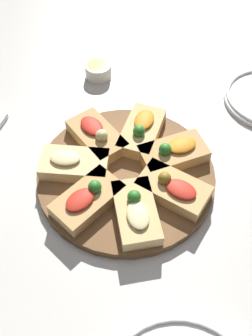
{
  "coord_description": "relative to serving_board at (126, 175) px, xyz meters",
  "views": [
    {
      "loc": [
        0.38,
        0.22,
        0.62
      ],
      "look_at": [
        0.0,
        0.0,
        0.03
      ],
      "focal_mm": 42.0,
      "sensor_mm": 36.0,
      "label": 1
    }
  ],
  "objects": [
    {
      "name": "ground_plane",
      "position": [
        0.0,
        0.0,
        -0.01
      ],
      "size": [
        3.0,
        3.0,
        0.0
      ],
      "primitive_type": "plane",
      "color": "beige"
    },
    {
      "name": "serving_board",
      "position": [
        0.0,
        0.0,
        0.0
      ],
      "size": [
        0.34,
        0.34,
        0.02
      ],
      "primitive_type": "cylinder",
      "color": "brown",
      "rests_on": "ground_plane"
    },
    {
      "name": "focaccia_slice_0",
      "position": [
        0.09,
        -0.02,
        0.03
      ],
      "size": [
        0.14,
        0.1,
        0.05
      ],
      "color": "tan",
      "rests_on": "serving_board"
    },
    {
      "name": "focaccia_slice_1",
      "position": [
        0.08,
        0.06,
        0.03
      ],
      "size": [
        0.14,
        0.13,
        0.05
      ],
      "color": "#DBB775",
      "rests_on": "serving_board"
    },
    {
      "name": "focaccia_slice_2",
      "position": [
        0.0,
        0.1,
        0.03
      ],
      "size": [
        0.07,
        0.13,
        0.05
      ],
      "color": "tan",
      "rests_on": "serving_board"
    },
    {
      "name": "focaccia_slice_3",
      "position": [
        -0.07,
        0.06,
        0.03
      ],
      "size": [
        0.14,
        0.13,
        0.05
      ],
      "color": "tan",
      "rests_on": "serving_board"
    },
    {
      "name": "focaccia_slice_4",
      "position": [
        -0.1,
        -0.02,
        0.03
      ],
      "size": [
        0.14,
        0.09,
        0.05
      ],
      "color": "#DBB775",
      "rests_on": "serving_board"
    },
    {
      "name": "focaccia_slice_5",
      "position": [
        -0.04,
        -0.09,
        0.03
      ],
      "size": [
        0.11,
        0.14,
        0.05
      ],
      "color": "tan",
      "rests_on": "serving_board"
    },
    {
      "name": "focaccia_slice_6",
      "position": [
        0.04,
        -0.09,
        0.02
      ],
      "size": [
        0.11,
        0.14,
        0.04
      ],
      "color": "#E5C689",
      "rests_on": "serving_board"
    },
    {
      "name": "dipping_bowl",
      "position": [
        -0.23,
        -0.2,
        0.01
      ],
      "size": [
        0.06,
        0.06,
        0.03
      ],
      "color": "silver",
      "rests_on": "ground_plane"
    }
  ]
}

